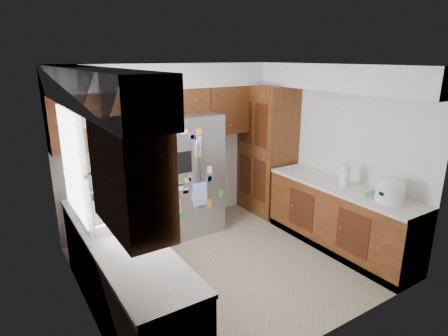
{
  "coord_description": "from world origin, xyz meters",
  "views": [
    {
      "loc": [
        -2.43,
        -3.61,
        2.59
      ],
      "look_at": [
        0.12,
        0.35,
        1.18
      ],
      "focal_mm": 30.0,
      "sensor_mm": 36.0,
      "label": 1
    }
  ],
  "objects_px": {
    "pantry": "(267,150)",
    "paper_towel": "(345,176)",
    "fridge": "(187,174)",
    "rice_cooker": "(391,189)"
  },
  "relations": [
    {
      "from": "paper_towel",
      "to": "rice_cooker",
      "type": "bearing_deg",
      "value": -88.64
    },
    {
      "from": "fridge",
      "to": "paper_towel",
      "type": "distance_m",
      "value": 2.27
    },
    {
      "from": "pantry",
      "to": "rice_cooker",
      "type": "height_order",
      "value": "pantry"
    },
    {
      "from": "rice_cooker",
      "to": "paper_towel",
      "type": "relative_size",
      "value": 1.21
    },
    {
      "from": "pantry",
      "to": "paper_towel",
      "type": "distance_m",
      "value": 1.65
    },
    {
      "from": "paper_towel",
      "to": "fridge",
      "type": "bearing_deg",
      "value": 131.04
    },
    {
      "from": "pantry",
      "to": "fridge",
      "type": "distance_m",
      "value": 1.51
    },
    {
      "from": "pantry",
      "to": "rice_cooker",
      "type": "bearing_deg",
      "value": -90.01
    },
    {
      "from": "pantry",
      "to": "fridge",
      "type": "xyz_separation_m",
      "value": [
        -1.5,
        0.05,
        -0.17
      ]
    },
    {
      "from": "pantry",
      "to": "fridge",
      "type": "height_order",
      "value": "pantry"
    }
  ]
}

